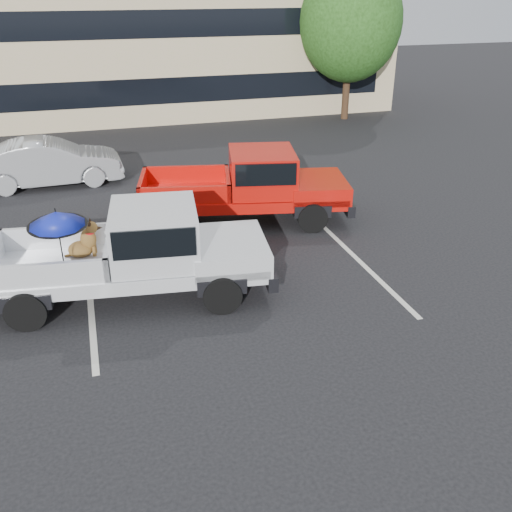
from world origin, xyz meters
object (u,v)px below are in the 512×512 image
object	(u,v)px
silver_pickup	(144,248)
silver_sedan	(50,163)
tree_right	(351,22)
red_pickup	(256,183)
tree_back	(237,9)

from	to	relation	value
silver_pickup	silver_sedan	xyz separation A→B (m)	(-2.01, 7.91, -0.33)
tree_right	silver_sedan	size ratio (longest dim) A/B	1.55
silver_pickup	red_pickup	bearing A→B (deg)	51.99
red_pickup	silver_sedan	size ratio (longest dim) A/B	1.37
red_pickup	silver_sedan	xyz separation A→B (m)	(-5.30, 4.65, -0.31)
silver_pickup	red_pickup	size ratio (longest dim) A/B	0.99
tree_right	silver_pickup	bearing A→B (deg)	-127.69
red_pickup	tree_right	bearing A→B (deg)	66.81
tree_back	silver_pickup	distance (m)	23.64
silver_pickup	red_pickup	world-z (taller)	silver_pickup
tree_back	red_pickup	size ratio (longest dim) A/B	1.19
silver_pickup	red_pickup	xyz separation A→B (m)	(3.29, 3.27, -0.03)
silver_sedan	red_pickup	bearing A→B (deg)	-133.06
tree_right	silver_pickup	xyz separation A→B (m)	(-10.85, -14.04, -3.16)
tree_right	red_pickup	xyz separation A→B (m)	(-7.56, -10.78, -3.18)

